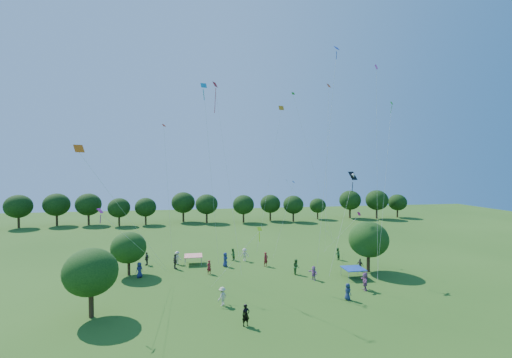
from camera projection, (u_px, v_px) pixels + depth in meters
The scene contains 40 objects.
near_tree_west at pixel (91, 272), 27.68m from camera, with size 4.27×4.27×5.63m.
near_tree_north at pixel (129, 248), 38.50m from camera, with size 3.89×3.89×4.90m.
near_tree_east at pixel (369, 239), 39.77m from camera, with size 4.57×4.57×5.86m.
treeline at pixel (216, 204), 75.44m from camera, with size 88.01×8.77×6.77m.
tent_red_stripe at pixel (193, 256), 43.03m from camera, with size 2.20×2.20×1.10m.
tent_blue at pixel (353, 269), 37.63m from camera, with size 2.20×2.20×1.10m.
man_in_black at pixel (246, 315), 26.21m from camera, with size 0.63×0.41×1.70m, color black.
crowd_person_0 at pixel (225, 260), 41.90m from camera, with size 0.86×0.46×1.73m, color navy.
crowd_person_1 at pixel (266, 259), 42.02m from camera, with size 0.65×0.41×1.73m, color maroon.
crowd_person_2 at pixel (337, 254), 44.95m from camera, with size 0.78×0.42×1.58m, color #255629.
crowd_person_3 at pixel (245, 255), 44.35m from camera, with size 1.09×0.49×1.67m, color beige.
crowd_person_4 at pixel (175, 261), 40.93m from camera, with size 1.05×0.48×1.80m, color #443D36.
crowd_person_5 at pixel (365, 281), 33.84m from camera, with size 1.66×0.59×1.78m, color #834C7C.
crowd_person_6 at pixel (139, 270), 37.73m from camera, with size 0.84×0.45×1.70m, color navy.
crowd_person_7 at pixel (361, 249), 47.26m from camera, with size 0.69×0.44×1.84m, color maroon.
crowd_person_8 at pixel (233, 254), 44.68m from camera, with size 0.77×0.42×1.56m, color #234E21.
crowd_person_9 at pixel (222, 296), 30.13m from camera, with size 1.07×0.48×1.63m, color beige.
crowd_person_10 at pixel (147, 259), 42.53m from camera, with size 0.95×0.43×1.62m, color #37312C.
crowd_person_11 at pixel (314, 273), 36.97m from camera, with size 1.40×0.50×1.50m, color #A05FA4.
crowd_person_12 at pixel (348, 292), 31.38m from camera, with size 0.76×0.41×1.54m, color navy.
crowd_person_13 at pixel (209, 267), 38.96m from camera, with size 0.59×0.38×1.59m, color maroon.
crowd_person_14 at pixel (296, 267), 38.90m from camera, with size 0.85×0.46×1.72m, color #2B5725.
crowd_person_15 at pixel (177, 258), 42.95m from camera, with size 1.07×0.48×1.64m, color beige.
crowd_person_16 at pixel (360, 265), 39.96m from camera, with size 0.88×0.40×1.49m, color #3F3932.
pirate_kite at pixel (352, 178), 38.61m from camera, with size 5.21×5.00×10.40m.
red_high_kite at pixel (219, 115), 40.65m from camera, with size 2.47×9.07×21.36m.
small_kite_0 at pixel (166, 168), 38.63m from camera, with size 1.01×0.65×15.74m.
small_kite_1 at pixel (95, 172), 29.18m from camera, with size 6.89×6.98×12.76m.
small_kite_2 at pixel (277, 135), 45.75m from camera, with size 4.22×2.82×19.24m.
small_kite_3 at pixel (387, 157), 34.62m from camera, with size 2.92×2.63×17.68m.
small_kite_4 at pixel (288, 204), 41.67m from camera, with size 2.96×1.08×9.21m.
small_kite_5 at pixel (116, 226), 29.01m from camera, with size 4.53×8.22×7.62m.
small_kite_6 at pixel (300, 197), 49.08m from camera, with size 7.15×1.72×9.16m.
small_kite_7 at pixel (207, 127), 35.59m from camera, with size 1.96×2.66×19.52m.
small_kite_8 at pixel (354, 220), 43.96m from camera, with size 4.75×0.99×5.12m.
small_kite_9 at pixel (328, 135), 41.64m from camera, with size 1.05×3.01×20.82m.
small_kite_10 at pixel (252, 239), 31.43m from camera, with size 4.67×0.61×5.38m.
small_kite_11 at pixel (306, 143), 48.59m from camera, with size 5.92×1.71×21.56m.
small_kite_12 at pixel (331, 115), 32.05m from camera, with size 1.74×1.53×22.09m.
small_kite_13 at pixel (377, 136), 31.97m from camera, with size 0.94×0.86×20.36m.
Camera 1 is at (-6.02, -20.18, 12.21)m, focal length 24.00 mm.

